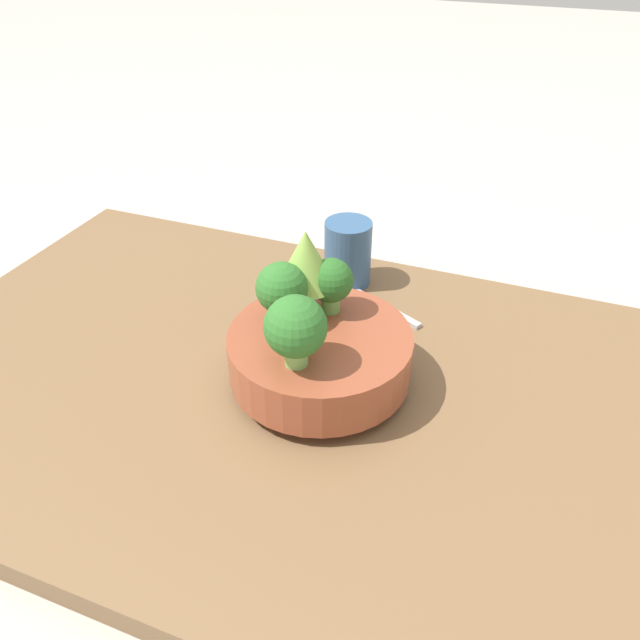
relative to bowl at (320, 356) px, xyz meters
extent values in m
plane|color=#ADA89E|center=(-0.01, 0.01, -0.07)|extent=(6.00, 6.00, 0.00)
cube|color=brown|center=(-0.01, 0.01, -0.05)|extent=(1.05, 0.61, 0.03)
cylinder|color=brown|center=(0.00, 0.00, -0.03)|extent=(0.09, 0.09, 0.01)
cylinder|color=brown|center=(0.00, 0.00, 0.00)|extent=(0.20, 0.20, 0.05)
cylinder|color=#7AB256|center=(0.05, -0.01, 0.04)|extent=(0.03, 0.03, 0.03)
sphere|color=#2D6B28|center=(0.05, -0.01, 0.07)|extent=(0.06, 0.06, 0.06)
cylinder|color=#7AB256|center=(0.03, -0.04, 0.05)|extent=(0.02, 0.02, 0.03)
cone|color=#84AD47|center=(0.03, -0.04, 0.10)|extent=(0.07, 0.07, 0.07)
cylinder|color=#7AB256|center=(0.00, 0.05, 0.04)|extent=(0.02, 0.02, 0.02)
sphere|color=#2D6B28|center=(0.00, 0.05, 0.08)|extent=(0.06, 0.06, 0.06)
cylinder|color=#6BA34C|center=(0.01, -0.05, 0.04)|extent=(0.02, 0.02, 0.02)
sphere|color=#286023|center=(0.01, -0.05, 0.07)|extent=(0.05, 0.05, 0.05)
cylinder|color=#33567F|center=(0.04, -0.22, 0.01)|extent=(0.07, 0.07, 0.09)
cube|color=#B2B2B7|center=(0.00, -0.18, -0.04)|extent=(0.17, 0.09, 0.01)
camera|label=1|loc=(-0.20, 0.51, 0.43)|focal=35.00mm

